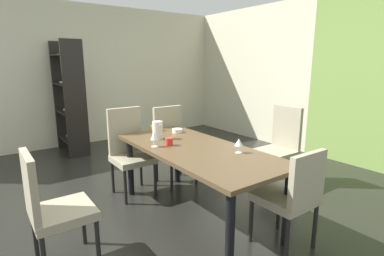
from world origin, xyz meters
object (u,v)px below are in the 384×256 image
at_px(display_shelf, 69,97).
at_px(cup_front, 154,128).
at_px(chair_head_near, 51,206).
at_px(serving_bowl_west, 177,131).
at_px(chair_left_far, 172,142).
at_px(wine_glass_right, 154,136).
at_px(dining_table, 196,156).
at_px(chair_head_far, 280,143).
at_px(wine_glass_rear, 239,143).
at_px(chair_left_near, 129,148).
at_px(cup_near_window, 169,142).
at_px(pitcher_center, 158,130).
at_px(chair_right_far, 292,194).

bearing_deg(display_shelf, cup_front, 10.50).
height_order(chair_head_near, serving_bowl_west, chair_head_near).
distance_m(chair_left_far, wine_glass_right, 0.96).
height_order(dining_table, chair_head_far, chair_head_far).
height_order(chair_head_near, wine_glass_rear, chair_head_near).
height_order(dining_table, wine_glass_rear, wine_glass_rear).
xyz_separation_m(chair_head_near, chair_left_near, (-0.96, 1.07, 0.03)).
relative_size(wine_glass_rear, cup_near_window, 1.75).
distance_m(wine_glass_right, wine_glass_rear, 0.85).
xyz_separation_m(chair_left_near, display_shelf, (-2.19, -0.12, 0.43)).
relative_size(dining_table, pitcher_center, 9.66).
relative_size(chair_head_far, cup_front, 12.54).
xyz_separation_m(chair_head_near, cup_near_window, (-0.25, 1.20, 0.25)).
bearing_deg(serving_bowl_west, wine_glass_right, -53.56).
height_order(chair_left_near, serving_bowl_west, chair_left_near).
height_order(display_shelf, wine_glass_right, display_shelf).
xyz_separation_m(serving_bowl_west, cup_front, (-0.20, -0.21, 0.02)).
bearing_deg(chair_left_near, dining_table, 107.96).
xyz_separation_m(display_shelf, cup_near_window, (2.89, 0.25, -0.21)).
height_order(chair_head_near, pitcher_center, chair_head_near).
xyz_separation_m(chair_left_far, chair_left_near, (-0.00, -0.61, 0.01)).
relative_size(chair_head_near, display_shelf, 0.49).
xyz_separation_m(chair_left_far, chair_right_far, (1.87, 0.00, -0.04)).
height_order(wine_glass_right, serving_bowl_west, wine_glass_right).
xyz_separation_m(wine_glass_rear, serving_bowl_west, (-1.04, -0.02, -0.08)).
bearing_deg(chair_right_far, chair_head_near, 151.52).
xyz_separation_m(chair_right_far, wine_glass_rear, (-0.56, -0.08, 0.33)).
bearing_deg(wine_glass_right, serving_bowl_west, 126.44).
bearing_deg(cup_near_window, serving_bowl_west, 138.75).
height_order(chair_left_far, cup_front, chair_left_far).
bearing_deg(wine_glass_right, cup_near_window, 73.68).
bearing_deg(chair_head_near, display_shelf, 163.26).
bearing_deg(chair_right_far, cup_front, 99.83).
relative_size(chair_left_far, chair_right_far, 1.12).
height_order(chair_head_far, cup_front, chair_head_far).
height_order(display_shelf, wine_glass_rear, display_shelf).
distance_m(chair_left_near, pitcher_center, 0.52).
bearing_deg(serving_bowl_west, chair_head_far, 61.90).
bearing_deg(chair_head_far, pitcher_center, 71.96).
bearing_deg(pitcher_center, chair_left_near, -157.83).
bearing_deg(cup_front, chair_head_far, 59.03).
xyz_separation_m(chair_left_far, serving_bowl_west, (0.27, -0.10, 0.22)).
bearing_deg(serving_bowl_west, display_shelf, -165.66).
bearing_deg(chair_left_far, cup_near_window, 55.81).
relative_size(chair_head_far, chair_left_near, 0.98).
bearing_deg(wine_glass_right, wine_glass_rear, 40.04).
bearing_deg(chair_head_far, cup_near_window, 82.90).
xyz_separation_m(cup_near_window, cup_front, (-0.64, 0.17, 0.00)).
bearing_deg(cup_front, wine_glass_right, -28.04).
distance_m(chair_right_far, cup_near_window, 1.29).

